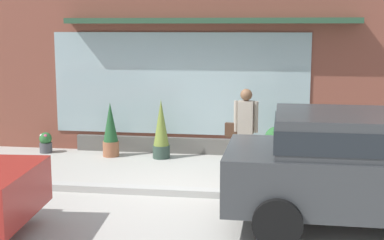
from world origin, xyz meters
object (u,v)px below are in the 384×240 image
object	(u,v)px
fire_hydrant	(289,162)
potted_plant_window_left	(111,131)
potted_plant_low_front	(46,142)
parked_car_dark_gray	(363,163)
pedestrian_with_handbag	(245,126)
potted_plant_trailing_edge	(161,130)
potted_plant_doorstep	(276,143)

from	to	relation	value
fire_hydrant	potted_plant_window_left	bearing A→B (deg)	155.67
fire_hydrant	potted_plant_window_left	distance (m)	4.26
potted_plant_low_front	parked_car_dark_gray	bearing A→B (deg)	-30.98
pedestrian_with_handbag	potted_plant_trailing_edge	bearing A→B (deg)	-25.60
potted_plant_trailing_edge	potted_plant_window_left	distance (m)	1.15
pedestrian_with_handbag	potted_plant_low_front	size ratio (longest dim) A/B	3.60
potted_plant_trailing_edge	parked_car_dark_gray	bearing A→B (deg)	-45.27
potted_plant_window_left	potted_plant_doorstep	bearing A→B (deg)	-0.27
pedestrian_with_handbag	potted_plant_trailing_edge	xyz separation A→B (m)	(-1.88, 1.21, -0.36)
pedestrian_with_handbag	parked_car_dark_gray	world-z (taller)	pedestrian_with_handbag
potted_plant_trailing_edge	potted_plant_low_front	size ratio (longest dim) A/B	2.76
parked_car_dark_gray	potted_plant_low_front	world-z (taller)	parked_car_dark_gray
potted_plant_trailing_edge	potted_plant_window_left	size ratio (longest dim) A/B	1.07
pedestrian_with_handbag	potted_plant_doorstep	bearing A→B (deg)	-110.25
pedestrian_with_handbag	potted_plant_doorstep	xyz separation A→B (m)	(0.62, 1.20, -0.58)
potted_plant_window_left	potted_plant_doorstep	world-z (taller)	potted_plant_window_left
potted_plant_low_front	pedestrian_with_handbag	bearing A→B (deg)	-16.08
fire_hydrant	potted_plant_low_front	xyz separation A→B (m)	(-5.46, 1.87, -0.20)
potted_plant_doorstep	potted_plant_window_left	bearing A→B (deg)	179.73
fire_hydrant	potted_plant_low_front	distance (m)	5.78
fire_hydrant	parked_car_dark_gray	xyz separation A→B (m)	(0.97, -1.99, 0.51)
parked_car_dark_gray	potted_plant_low_front	xyz separation A→B (m)	(-6.44, 3.86, -0.71)
fire_hydrant	potted_plant_trailing_edge	size ratio (longest dim) A/B	0.66
pedestrian_with_handbag	fire_hydrant	bearing A→B (deg)	154.52
parked_car_dark_gray	potted_plant_trailing_edge	distance (m)	5.27
parked_car_dark_gray	potted_plant_low_front	distance (m)	7.54
potted_plant_window_left	potted_plant_doorstep	distance (m)	3.66
potted_plant_trailing_edge	potted_plant_doorstep	world-z (taller)	potted_plant_trailing_edge
potted_plant_low_front	potted_plant_doorstep	world-z (taller)	potted_plant_doorstep
fire_hydrant	potted_plant_trailing_edge	distance (m)	3.25
pedestrian_with_handbag	potted_plant_window_left	world-z (taller)	pedestrian_with_handbag
potted_plant_window_left	potted_plant_doorstep	xyz separation A→B (m)	(3.65, -0.02, -0.17)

